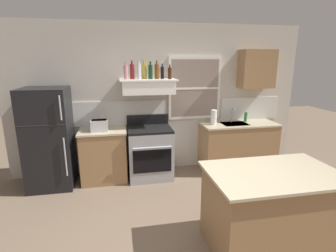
{
  "coord_description": "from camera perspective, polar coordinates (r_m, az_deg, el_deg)",
  "views": [
    {
      "loc": [
        -0.77,
        -2.47,
        2.04
      ],
      "look_at": [
        -0.05,
        1.2,
        1.1
      ],
      "focal_mm": 27.58,
      "sensor_mm": 36.0,
      "label": 1
    }
  ],
  "objects": [
    {
      "name": "counter_left_of_stove",
      "position": [
        4.66,
        -13.94,
        -6.2
      ],
      "size": [
        0.79,
        0.63,
        0.91
      ],
      "color": "#9E754C",
      "rests_on": "ground_plane"
    },
    {
      "name": "dish_soap_bottle",
      "position": [
        5.18,
        16.8,
        1.92
      ],
      "size": [
        0.06,
        0.06,
        0.18
      ],
      "primitive_type": "cylinder",
      "color": "#268C3F",
      "rests_on": "counter_right_with_sink"
    },
    {
      "name": "sink_faucet",
      "position": [
        5.04,
        14.06,
        2.76
      ],
      "size": [
        0.03,
        0.17,
        0.28
      ],
      "color": "silver",
      "rests_on": "counter_right_with_sink"
    },
    {
      "name": "range_hood_shelf",
      "position": [
        4.48,
        -4.43,
        8.74
      ],
      "size": [
        0.96,
        0.52,
        0.24
      ],
      "color": "white"
    },
    {
      "name": "bottle_champagne_gold_foil",
      "position": [
        4.51,
        -5.26,
        12.02
      ],
      "size": [
        0.08,
        0.08,
        0.32
      ],
      "color": "#B29333",
      "rests_on": "range_hood_shelf"
    },
    {
      "name": "bottle_rose_pink",
      "position": [
        4.45,
        -9.28,
        11.66
      ],
      "size": [
        0.07,
        0.07,
        0.28
      ],
      "color": "#C67F84",
      "rests_on": "range_hood_shelf"
    },
    {
      "name": "bottle_amber_wine",
      "position": [
        4.51,
        -2.5,
        12.0
      ],
      "size": [
        0.07,
        0.07,
        0.31
      ],
      "color": "brown",
      "rests_on": "range_hood_shelf"
    },
    {
      "name": "counter_right_with_sink",
      "position": [
        5.15,
        15.1,
        -4.29
      ],
      "size": [
        1.43,
        0.63,
        0.91
      ],
      "color": "#9E754C",
      "rests_on": "ground_plane"
    },
    {
      "name": "toaster",
      "position": [
        4.43,
        -14.91,
        0.16
      ],
      "size": [
        0.3,
        0.2,
        0.19
      ],
      "color": "silver",
      "rests_on": "counter_left_of_stove"
    },
    {
      "name": "bottle_dark_green_wine",
      "position": [
        4.47,
        -3.89,
        11.88
      ],
      "size": [
        0.07,
        0.07,
        0.29
      ],
      "color": "#143819",
      "rests_on": "range_hood_shelf"
    },
    {
      "name": "bottle_brown_stout",
      "position": [
        4.47,
        0.39,
        11.62
      ],
      "size": [
        0.06,
        0.06,
        0.24
      ],
      "color": "#381E0F",
      "rests_on": "range_hood_shelf"
    },
    {
      "name": "kitchen_island",
      "position": [
        3.18,
        21.67,
        -16.89
      ],
      "size": [
        1.4,
        0.9,
        0.91
      ],
      "color": "#9E754C",
      "rests_on": "ground_plane"
    },
    {
      "name": "stove_range",
      "position": [
        4.64,
        -4.01,
        -5.76
      ],
      "size": [
        0.76,
        0.69,
        1.09
      ],
      "color": "#9EA0A5",
      "rests_on": "ground_plane"
    },
    {
      "name": "refrigerator",
      "position": [
        4.62,
        -24.82,
        -2.53
      ],
      "size": [
        0.7,
        0.72,
        1.64
      ],
      "color": "black",
      "rests_on": "ground_plane"
    },
    {
      "name": "bottle_balsamic_dark",
      "position": [
        4.55,
        -1.26,
        11.73
      ],
      "size": [
        0.06,
        0.06,
        0.25
      ],
      "color": "black",
      "rests_on": "range_hood_shelf"
    },
    {
      "name": "paper_towel_roll",
      "position": [
        4.8,
        10.08,
        1.93
      ],
      "size": [
        0.11,
        0.11,
        0.27
      ],
      "primitive_type": "cylinder",
      "color": "white",
      "rests_on": "counter_right_with_sink"
    },
    {
      "name": "back_wall",
      "position": [
        4.81,
        -1.4,
        5.91
      ],
      "size": [
        5.4,
        0.11,
        2.7
      ],
      "color": "beige",
      "rests_on": "ground_plane"
    },
    {
      "name": "bottle_clear_tall",
      "position": [
        4.46,
        -6.41,
        11.88
      ],
      "size": [
        0.06,
        0.06,
        0.3
      ],
      "color": "silver",
      "rests_on": "range_hood_shelf"
    },
    {
      "name": "upper_cabinet_right",
      "position": [
        5.19,
        19.01,
        11.83
      ],
      "size": [
        0.64,
        0.32,
        0.7
      ],
      "color": "#9E754C"
    },
    {
      "name": "bottle_red_label_wine",
      "position": [
        4.48,
        -7.92,
        11.87
      ],
      "size": [
        0.07,
        0.07,
        0.31
      ],
      "color": "maroon",
      "rests_on": "range_hood_shelf"
    },
    {
      "name": "ground_plane",
      "position": [
        3.3,
        5.32,
        -24.22
      ],
      "size": [
        16.0,
        16.0,
        0.0
      ],
      "primitive_type": "plane",
      "color": "#7A6651"
    }
  ]
}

